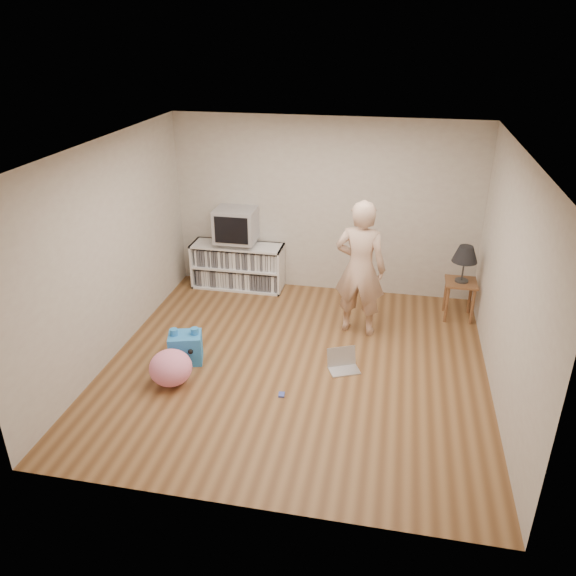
% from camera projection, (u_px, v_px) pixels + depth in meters
% --- Properties ---
extents(ground, '(4.50, 4.50, 0.00)m').
position_uv_depth(ground, '(296.00, 365.00, 6.78)').
color(ground, brown).
rests_on(ground, ground).
extents(walls, '(4.52, 4.52, 2.60)m').
position_uv_depth(walls, '(297.00, 266.00, 6.23)').
color(walls, '#BCB0A5').
rests_on(walls, ground).
extents(ceiling, '(4.50, 4.50, 0.01)m').
position_uv_depth(ceiling, '(297.00, 148.00, 5.67)').
color(ceiling, white).
rests_on(ceiling, walls).
extents(media_unit, '(1.40, 0.45, 0.70)m').
position_uv_depth(media_unit, '(238.00, 266.00, 8.67)').
color(media_unit, white).
rests_on(media_unit, ground).
extents(dvd_deck, '(0.45, 0.35, 0.07)m').
position_uv_depth(dvd_deck, '(237.00, 243.00, 8.49)').
color(dvd_deck, gray).
rests_on(dvd_deck, media_unit).
extents(crt_tv, '(0.60, 0.53, 0.50)m').
position_uv_depth(crt_tv, '(236.00, 225.00, 8.36)').
color(crt_tv, '#A1A1A6').
rests_on(crt_tv, dvd_deck).
extents(side_table, '(0.42, 0.42, 0.55)m').
position_uv_depth(side_table, '(460.00, 290.00, 7.71)').
color(side_table, brown).
rests_on(side_table, ground).
extents(table_lamp, '(0.34, 0.34, 0.52)m').
position_uv_depth(table_lamp, '(465.00, 255.00, 7.49)').
color(table_lamp, '#333333').
rests_on(table_lamp, side_table).
extents(person, '(0.71, 0.52, 1.81)m').
position_uv_depth(person, '(360.00, 269.00, 7.16)').
color(person, '#D5AD91').
rests_on(person, ground).
extents(laptop, '(0.43, 0.40, 0.24)m').
position_uv_depth(laptop, '(343.00, 363.00, 6.69)').
color(laptop, silver).
rests_on(laptop, ground).
extents(playing_cards, '(0.07, 0.10, 0.02)m').
position_uv_depth(playing_cards, '(282.00, 395.00, 6.22)').
color(playing_cards, '#4455B7').
rests_on(playing_cards, ground).
extents(plush_blue, '(0.46, 0.41, 0.45)m').
position_uv_depth(plush_blue, '(186.00, 347.00, 6.78)').
color(plush_blue, '#2680D2').
rests_on(plush_blue, ground).
extents(plush_pink, '(0.64, 0.64, 0.41)m').
position_uv_depth(plush_pink, '(171.00, 368.00, 6.36)').
color(plush_pink, pink).
rests_on(plush_pink, ground).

